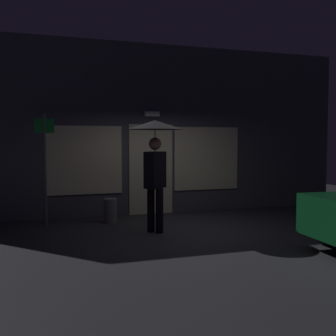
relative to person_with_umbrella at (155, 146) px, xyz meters
The scene contains 5 objects.
ground_plane 1.78m from the person_with_umbrella, ahead, with size 18.00×18.00×0.00m, color #2D2D33.
building_facade 2.35m from the person_with_umbrella, 76.77° to the left, with size 10.50×0.48×4.16m.
person_with_umbrella is the anchor object (origin of this frame).
street_sign_post 2.46m from the person_with_umbrella, 145.39° to the left, with size 0.40×0.07×2.36m.
sidewalk_bollard 2.03m from the person_with_umbrella, 116.57° to the left, with size 0.29×0.29×0.53m, color slate.
Camera 1 is at (-2.94, -7.80, 1.79)m, focal length 45.35 mm.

